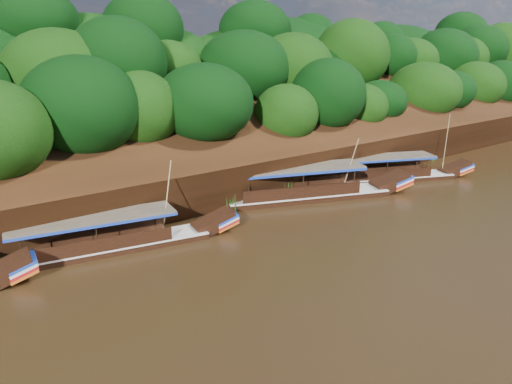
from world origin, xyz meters
TOP-DOWN VIEW (x-y plane):
  - ground at (0.00, 0.00)m, footprint 160.00×160.00m
  - riverbank at (-0.01, 22.73)m, footprint 120.00×30.06m
  - boat_0 at (11.48, 7.38)m, footprint 13.61×7.32m
  - boat_1 at (2.04, 7.83)m, footprint 15.36×7.52m
  - boat_2 at (-14.30, 7.85)m, footprint 14.45×4.39m
  - reeds at (-2.98, 9.60)m, footprint 50.31×2.09m

SIDE VIEW (x-z plane):
  - ground at x=0.00m, z-range 0.00..0.00m
  - boat_2 at x=-14.30m, z-range -2.23..3.25m
  - boat_0 at x=11.48m, z-range -2.68..3.71m
  - boat_1 at x=2.04m, z-range -2.10..3.31m
  - reeds at x=-2.98m, z-range -0.17..1.96m
  - riverbank at x=-0.01m, z-range -7.81..11.59m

